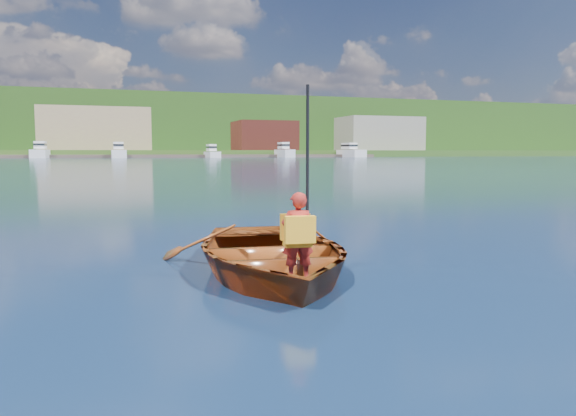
# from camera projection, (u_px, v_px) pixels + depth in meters

# --- Properties ---
(ground) EXTENTS (600.00, 600.00, 0.00)m
(ground) POSITION_uv_depth(u_px,v_px,m) (329.00, 288.00, 6.43)
(ground) COLOR #13233B
(ground) RESTS_ON ground
(rowboat) EXTENTS (3.17, 4.16, 0.81)m
(rowboat) POSITION_uv_depth(u_px,v_px,m) (270.00, 254.00, 7.17)
(rowboat) COLOR #6F360E
(rowboat) RESTS_ON ground
(child_paddler) EXTENTS (0.39, 0.36, 2.20)m
(child_paddler) POSITION_uv_depth(u_px,v_px,m) (298.00, 234.00, 6.29)
(child_paddler) COLOR #AA241D
(child_paddler) RESTS_ON ground
(shoreline) EXTENTS (400.00, 140.00, 22.00)m
(shoreline) POSITION_uv_depth(u_px,v_px,m) (111.00, 130.00, 229.39)
(shoreline) COLOR #365C27
(shoreline) RESTS_ON ground
(dock) EXTENTS (160.04, 6.44, 0.80)m
(dock) POSITION_uv_depth(u_px,v_px,m) (88.00, 156.00, 144.40)
(dock) COLOR brown
(dock) RESTS_ON ground
(waterfront_buildings) EXTENTS (202.00, 16.00, 14.00)m
(waterfront_buildings) POSITION_uv_depth(u_px,v_px,m) (85.00, 130.00, 159.49)
(waterfront_buildings) COLOR maroon
(waterfront_buildings) RESTS_ON ground
(marina_yachts) EXTENTS (145.96, 13.19, 4.44)m
(marina_yachts) POSITION_uv_depth(u_px,v_px,m) (102.00, 152.00, 140.93)
(marina_yachts) COLOR white
(marina_yachts) RESTS_ON ground
(hillside_trees) EXTENTS (305.43, 85.48, 25.54)m
(hillside_trees) POSITION_uv_depth(u_px,v_px,m) (148.00, 111.00, 238.09)
(hillside_trees) COLOR #382314
(hillside_trees) RESTS_ON ground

